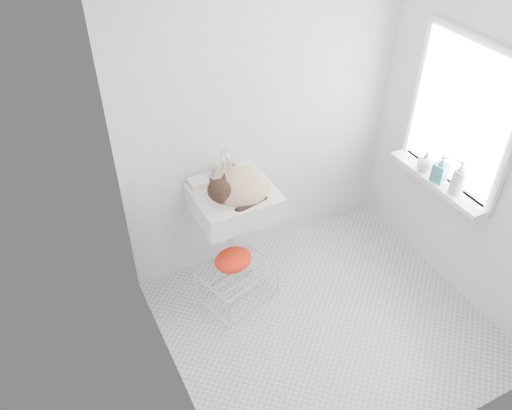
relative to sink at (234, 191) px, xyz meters
name	(u,v)px	position (x,y,z in m)	size (l,w,h in m)	color
floor	(326,324)	(0.37, -0.74, -0.85)	(2.20, 2.00, 0.02)	silver
back_wall	(264,113)	(0.37, 0.26, 0.40)	(2.20, 0.02, 2.50)	white
right_wall	(482,142)	(1.47, -0.74, 0.40)	(0.02, 2.00, 2.50)	white
left_wall	(164,247)	(-0.73, -0.74, 0.40)	(0.02, 2.00, 2.50)	white
window_glass	(462,116)	(1.45, -0.54, 0.50)	(0.01, 0.80, 1.00)	white
window_frame	(461,116)	(1.44, -0.54, 0.50)	(0.04, 0.90, 1.10)	white
windowsill	(437,181)	(1.38, -0.54, -0.02)	(0.16, 0.88, 0.04)	white
sink	(234,191)	(0.00, 0.00, 0.00)	(0.58, 0.50, 0.23)	white
faucet	(223,162)	(0.00, 0.18, 0.14)	(0.21, 0.15, 0.21)	silver
cat	(237,188)	(0.01, -0.02, 0.04)	(0.48, 0.40, 0.30)	tan
wire_rack	(238,284)	(-0.09, -0.21, -0.70)	(0.51, 0.36, 0.31)	silver
towel	(233,263)	(-0.10, -0.17, -0.51)	(0.29, 0.20, 0.12)	#DB3C05
bottle_a	(454,193)	(1.37, -0.72, 0.00)	(0.09, 0.09, 0.22)	beige
bottle_b	(438,180)	(1.37, -0.55, 0.00)	(0.09, 0.10, 0.21)	teal
bottle_c	(423,170)	(1.37, -0.40, 0.00)	(0.12, 0.12, 0.15)	white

